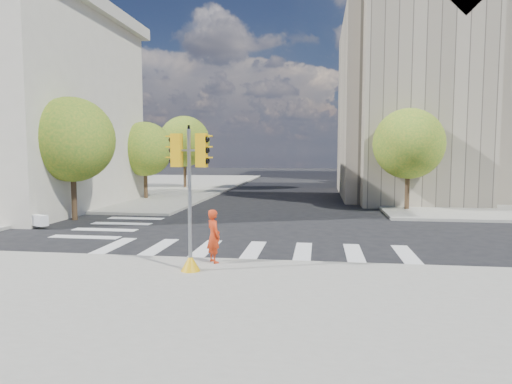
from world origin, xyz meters
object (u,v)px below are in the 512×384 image
at_px(traffic_signal, 190,211).
at_px(planter_wall, 9,216).
at_px(lamp_far, 379,141).
at_px(photographer, 214,236).
at_px(lamp_near, 405,137).

xyz_separation_m(traffic_signal, planter_wall, (-11.58, 7.93, -1.51)).
bearing_deg(lamp_far, traffic_signal, -105.63).
xyz_separation_m(lamp_far, planter_wall, (-21.00, -25.75, -4.18)).
relative_size(traffic_signal, photographer, 2.52).
relative_size(lamp_far, planter_wall, 1.35).
xyz_separation_m(lamp_near, planter_wall, (-21.00, -11.75, -4.18)).
relative_size(traffic_signal, planter_wall, 0.70).
xyz_separation_m(traffic_signal, photographer, (0.44, 1.08, -0.93)).
bearing_deg(planter_wall, lamp_far, 75.50).
bearing_deg(lamp_far, photographer, -105.41).
height_order(lamp_far, planter_wall, lamp_far).
relative_size(lamp_near, planter_wall, 1.35).
distance_m(traffic_signal, planter_wall, 14.11).
relative_size(lamp_near, traffic_signal, 1.93).
relative_size(lamp_near, photographer, 4.88).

